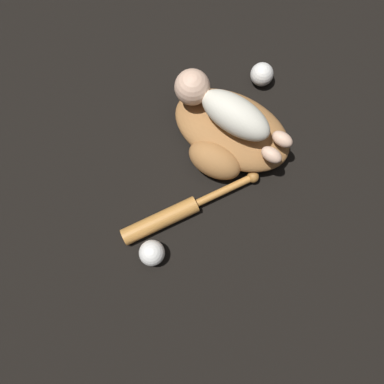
# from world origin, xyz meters

# --- Properties ---
(ground_plane) EXTENTS (6.00, 6.00, 0.00)m
(ground_plane) POSITION_xyz_m (0.00, 0.00, 0.00)
(ground_plane) COLOR black
(baseball_glove) EXTENTS (0.40, 0.32, 0.10)m
(baseball_glove) POSITION_xyz_m (0.02, 0.04, 0.05)
(baseball_glove) COLOR #A8703D
(baseball_glove) RESTS_ON ground
(baby_figure) EXTENTS (0.37, 0.19, 0.10)m
(baby_figure) POSITION_xyz_m (0.06, 0.01, 0.15)
(baby_figure) COLOR silver
(baby_figure) RESTS_ON baseball_glove
(baseball_bat) EXTENTS (0.34, 0.33, 0.05)m
(baseball_bat) POSITION_xyz_m (0.10, 0.32, 0.02)
(baseball_bat) COLOR #C6843D
(baseball_bat) RESTS_ON ground
(baseball) EXTENTS (0.07, 0.07, 0.07)m
(baseball) POSITION_xyz_m (0.12, 0.45, 0.04)
(baseball) COLOR white
(baseball) RESTS_ON ground
(baseball_spare) EXTENTS (0.07, 0.07, 0.07)m
(baseball_spare) POSITION_xyz_m (-0.01, -0.19, 0.04)
(baseball_spare) COLOR white
(baseball_spare) RESTS_ON ground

